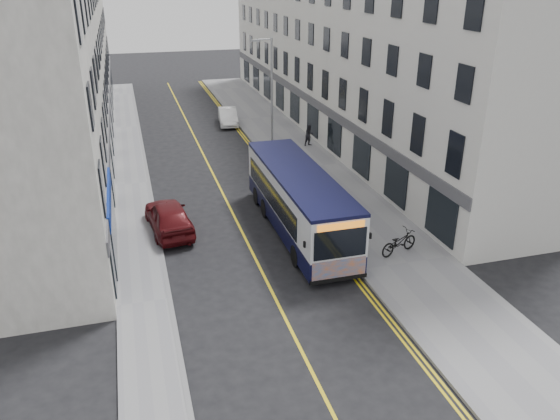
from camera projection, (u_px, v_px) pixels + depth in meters
ground at (262, 271)px, 23.35m from camera, size 140.00×140.00×0.00m
pavement_east at (310, 167)px, 35.44m from camera, size 4.50×64.00×0.12m
pavement_west at (132, 184)px, 32.63m from camera, size 2.00×64.00×0.12m
kerb_east at (277, 170)px, 34.88m from camera, size 0.18×64.00×0.13m
kerb_west at (149, 182)px, 32.88m from camera, size 0.18×64.00×0.13m
road_centre_line at (215, 177)px, 33.90m from camera, size 0.12×64.00×0.01m
road_dbl_yellow_inner at (270, 172)px, 34.79m from camera, size 0.10×64.00×0.01m
road_dbl_yellow_outer at (273, 171)px, 34.84m from camera, size 0.10×64.00×0.01m
terrace_east at (339, 45)px, 42.07m from camera, size 6.00×46.00×13.00m
terrace_west at (56, 55)px, 36.95m from camera, size 6.00×46.00×13.00m
streetlamp at (271, 96)px, 34.94m from camera, size 1.32×0.18×8.00m
city_bus at (299, 200)px, 26.18m from camera, size 2.51×10.76×3.12m
bicycle at (399, 242)px, 24.37m from camera, size 2.19×1.36×1.09m
pedestrian_near at (289, 154)px, 35.15m from camera, size 0.64×0.47×1.60m
pedestrian_far at (309, 135)px, 39.27m from camera, size 0.89×0.78×1.56m
car_white at (228, 116)px, 45.15m from camera, size 1.87×4.23×1.35m
car_maroon at (169, 216)px, 26.60m from camera, size 2.34×4.81×1.58m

